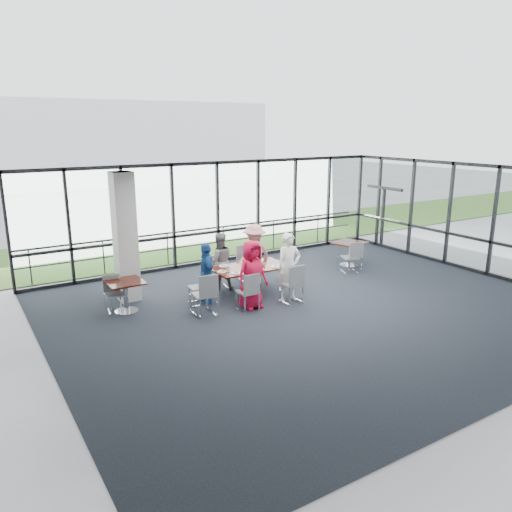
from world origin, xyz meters
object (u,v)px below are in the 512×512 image
diner_near_left (252,275)px  diner_far_right (254,254)px  diner_far_left (219,261)px  chair_main_fl (219,273)px  chair_spare_r (350,257)px  main_table (250,271)px  chair_main_nr (292,284)px  structural_column (125,237)px  chair_spare_lb (116,294)px  side_table_right (350,246)px  diner_end (206,273)px  chair_main_fr (249,264)px  chair_main_nl (247,292)px  side_table_left (125,286)px  chair_spare_la (204,295)px  diner_near_right (289,267)px  chair_main_end (198,287)px

diner_near_left → diner_far_right: bearing=49.3°
diner_far_left → chair_main_fl: (0.07, 0.16, -0.36)m
chair_spare_r → main_table: bearing=-155.6°
diner_far_right → chair_main_nr: 1.83m
structural_column → chair_spare_lb: structural_column is taller
structural_column → diner_near_left: bearing=-42.7°
side_table_right → diner_end: (-5.28, -0.69, 0.12)m
side_table_right → main_table: bearing=-169.9°
side_table_right → diner_far_right: 3.47m
chair_main_fl → chair_main_fr: chair_main_fr is taller
chair_main_nl → chair_spare_r: chair_spare_r is taller
structural_column → diner_far_left: bearing=-12.5°
diner_near_left → diner_far_right: (1.05, 1.60, 0.00)m
chair_main_nr → chair_main_fr: 2.07m
side_table_left → diner_far_left: size_ratio=0.53×
structural_column → chair_spare_la: (1.14, -1.97, -1.11)m
diner_near_right → diner_far_left: size_ratio=1.11×
chair_spare_r → diner_near_right: bearing=-139.0°
chair_main_fl → chair_main_end: bearing=50.9°
diner_far_left → chair_main_nr: (1.04, -1.83, -0.29)m
diner_far_right → diner_end: 1.95m
side_table_right → chair_main_fr: bearing=175.0°
diner_near_right → diner_end: size_ratio=1.13×
chair_spare_la → chair_main_nl: bearing=-7.7°
structural_column → side_table_right: (6.84, -0.57, -0.96)m
side_table_left → diner_far_right: size_ratio=0.49×
side_table_left → diner_end: 1.95m
side_table_right → chair_main_nr: bearing=-153.1°
chair_main_fl → chair_main_end: 1.36m
chair_spare_la → diner_end: bearing=65.5°
diner_end → chair_main_end: size_ratio=1.79×
chair_main_nl → chair_main_nr: bearing=-5.4°
side_table_right → chair_main_end: (-5.50, -0.65, -0.21)m
chair_main_nl → chair_spare_lb: size_ratio=1.08×
chair_main_nr → chair_spare_lb: (-3.88, 1.66, -0.06)m
diner_near_right → main_table: bearing=133.4°
chair_main_fl → chair_spare_r: bearing=179.9°
diner_near_right → structural_column: bearing=156.2°
main_table → chair_spare_lb: chair_spare_lb is taller
structural_column → diner_far_left: structural_column is taller
side_table_right → chair_spare_r: 0.75m
chair_main_end → chair_spare_lb: size_ratio=1.01×
chair_spare_lb → chair_spare_r: size_ratio=0.92×
side_table_right → chair_main_nr: (-3.48, -1.77, -0.16)m
diner_near_right → chair_spare_r: diner_near_right is taller
main_table → chair_spare_r: 3.59m
chair_spare_lb → structural_column: bearing=-118.1°
main_table → diner_end: diner_end is taller
diner_near_right → diner_near_left: bearing=-172.5°
chair_main_fl → structural_column: bearing=2.5°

